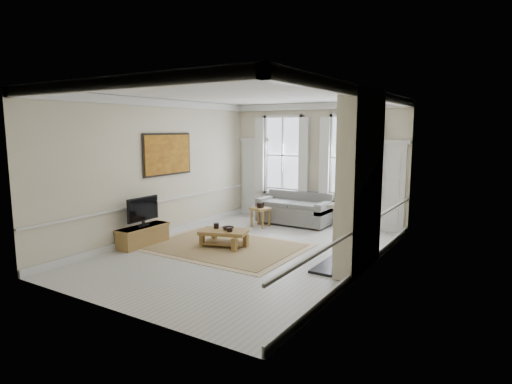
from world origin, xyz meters
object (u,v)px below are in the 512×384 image
Objects in this scene: coffee_table at (224,233)px; sofa at (295,211)px; tv_stand at (143,236)px; side_table at (261,212)px.

sofa is at bearing 66.57° from coffee_table.
tv_stand is (-1.67, -0.87, -0.09)m from coffee_table.
side_table is 0.42× the size of tv_stand.
tv_stand is (-1.30, -3.08, -0.19)m from side_table.
side_table is (-0.65, -0.84, 0.05)m from sofa.
sofa is at bearing 52.12° from side_table.
coffee_table is at bearing 27.58° from tv_stand.
sofa is 4.38m from tv_stand.
coffee_table is (0.37, -2.21, -0.10)m from side_table.
sofa reaches higher than side_table.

